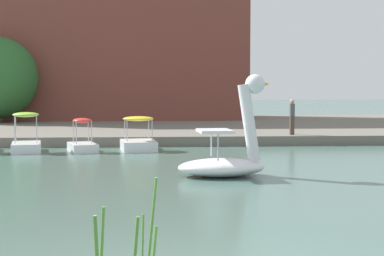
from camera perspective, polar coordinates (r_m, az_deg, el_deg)
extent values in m
cube|color=#6B665B|center=(36.73, -3.67, 0.28)|extent=(134.05, 26.22, 0.43)
ellipsoid|color=white|center=(15.05, 3.09, -4.14)|extent=(2.48, 1.54, 0.50)
cylinder|color=white|center=(15.09, 5.99, 0.53)|extent=(0.67, 0.36, 2.17)
sphere|color=white|center=(15.11, 6.62, 4.60)|extent=(0.57, 0.57, 0.54)
cone|color=yellow|center=(15.16, 7.42, 4.59)|extent=(0.41, 0.32, 0.30)
cube|color=white|center=(14.91, 2.37, -0.31)|extent=(0.94, 1.30, 0.08)
cylinder|color=silver|center=(14.39, 2.74, -1.97)|extent=(0.04, 0.04, 0.76)
cylinder|color=silver|center=(15.50, 2.03, -1.57)|extent=(0.04, 0.04, 0.76)
cube|color=white|center=(22.20, -5.65, -1.83)|extent=(1.60, 2.22, 0.41)
ellipsoid|color=yellow|center=(22.13, -5.66, 0.98)|extent=(1.41, 1.43, 0.20)
cylinder|color=#B7B7BF|center=(22.60, -7.05, -0.10)|extent=(0.04, 0.04, 0.89)
cylinder|color=#B7B7BF|center=(22.71, -4.55, -0.07)|extent=(0.04, 0.04, 0.89)
cylinder|color=#B7B7BF|center=(21.60, -6.82, -0.27)|extent=(0.04, 0.04, 0.89)
cylinder|color=#B7B7BF|center=(21.71, -4.20, -0.23)|extent=(0.04, 0.04, 0.89)
cube|color=white|center=(22.02, -11.39, -2.01)|extent=(1.45, 1.97, 0.34)
ellipsoid|color=red|center=(21.95, -11.43, 0.78)|extent=(0.97, 1.07, 0.20)
cylinder|color=#B7B7BF|center=(22.27, -12.32, -0.36)|extent=(0.04, 0.04, 0.90)
cylinder|color=#B7B7BF|center=(22.37, -10.82, -0.32)|extent=(0.04, 0.04, 0.90)
cylinder|color=#B7B7BF|center=(21.57, -12.03, -0.48)|extent=(0.04, 0.04, 0.90)
cylinder|color=#B7B7BF|center=(21.67, -10.47, -0.44)|extent=(0.04, 0.04, 0.90)
cube|color=white|center=(22.49, -16.96, -1.94)|extent=(1.50, 2.22, 0.37)
ellipsoid|color=#8CCC38|center=(22.41, -17.02, 1.35)|extent=(1.26, 1.49, 0.20)
cylinder|color=#B7B7BF|center=(22.97, -17.99, -0.01)|extent=(0.04, 0.04, 1.11)
cylinder|color=#B7B7BF|center=(22.95, -15.97, 0.03)|extent=(0.04, 0.04, 1.11)
cylinder|color=#B7B7BF|center=(21.92, -18.08, -0.17)|extent=(0.04, 0.04, 1.11)
cylinder|color=#B7B7BF|center=(21.91, -15.96, -0.13)|extent=(0.04, 0.04, 1.11)
cube|color=#47382D|center=(25.30, 10.43, 0.26)|extent=(0.18, 0.20, 0.84)
cube|color=#4C4C51|center=(25.27, 10.45, 1.87)|extent=(0.20, 0.22, 0.59)
sphere|color=tan|center=(25.26, 10.46, 2.77)|extent=(0.20, 0.20, 0.20)
cube|color=brown|center=(44.24, -10.18, 11.22)|extent=(22.95, 10.81, 15.66)
cylinder|color=#568E38|center=(5.54, -4.47, -12.45)|extent=(0.17, 0.14, 1.43)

